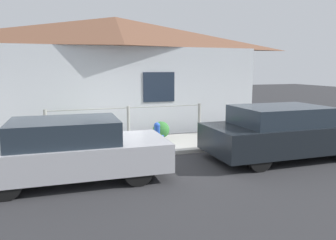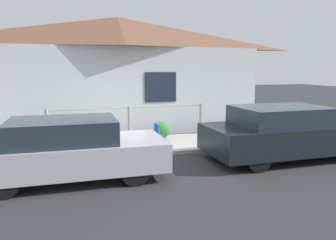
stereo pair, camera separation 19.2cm
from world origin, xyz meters
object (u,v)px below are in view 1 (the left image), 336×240
object	(u,v)px
car_left	(71,150)
fire_hydrant	(157,135)
potted_plant_by_fence	(64,132)
potted_plant_near_hydrant	(161,130)
car_right	(284,132)

from	to	relation	value
car_left	fire_hydrant	bearing A→B (deg)	34.85
car_left	potted_plant_by_fence	size ratio (longest dim) A/B	5.80
potted_plant_near_hydrant	potted_plant_by_fence	bearing A→B (deg)	168.76
fire_hydrant	potted_plant_near_hydrant	world-z (taller)	fire_hydrant
car_left	fire_hydrant	xyz separation A→B (m)	(2.29, 1.50, -0.15)
car_right	potted_plant_near_hydrant	xyz separation A→B (m)	(-2.50, 2.39, -0.23)
car_right	fire_hydrant	distance (m)	3.28
potted_plant_near_hydrant	fire_hydrant	bearing A→B (deg)	-114.41
car_right	potted_plant_near_hydrant	distance (m)	3.47
car_right	potted_plant_near_hydrant	world-z (taller)	car_right
car_left	potted_plant_near_hydrant	xyz separation A→B (m)	(2.69, 2.39, -0.20)
car_right	fire_hydrant	xyz separation A→B (m)	(-2.91, 1.50, -0.18)
fire_hydrant	car_left	bearing A→B (deg)	-146.74
car_left	fire_hydrant	size ratio (longest dim) A/B	5.25
fire_hydrant	potted_plant_near_hydrant	xyz separation A→B (m)	(0.40, 0.89, -0.05)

